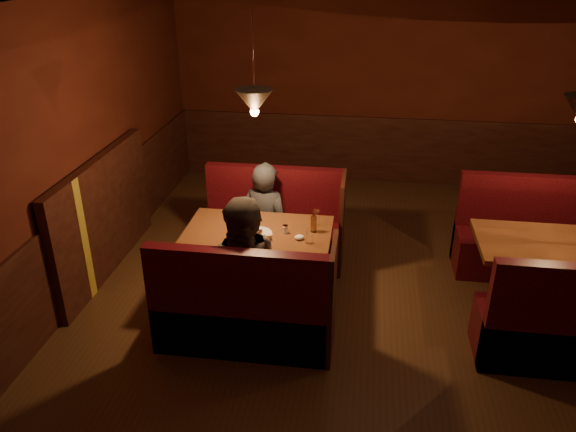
# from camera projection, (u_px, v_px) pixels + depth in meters

# --- Properties ---
(room) EXTENTS (6.02, 7.02, 2.92)m
(room) POSITION_uv_depth(u_px,v_px,m) (349.00, 211.00, 5.24)
(room) COLOR brown
(room) RESTS_ON ground
(main_table) EXTENTS (1.44, 0.87, 1.01)m
(main_table) POSITION_uv_depth(u_px,v_px,m) (260.00, 246.00, 5.57)
(main_table) COLOR #502B0D
(main_table) RESTS_ON ground
(main_bench_far) EXTENTS (1.58, 0.56, 1.08)m
(main_bench_far) POSITION_uv_depth(u_px,v_px,m) (275.00, 232.00, 6.41)
(main_bench_far) COLOR black
(main_bench_far) RESTS_ON ground
(main_bench_near) EXTENTS (1.58, 0.56, 1.08)m
(main_bench_near) POSITION_uv_depth(u_px,v_px,m) (245.00, 316.00, 4.95)
(main_bench_near) COLOR black
(main_bench_near) RESTS_ON ground
(second_table) EXTENTS (1.36, 0.87, 0.77)m
(second_table) POSITION_uv_depth(u_px,v_px,m) (547.00, 261.00, 5.36)
(second_table) COLOR #502B0D
(second_table) RESTS_ON ground
(second_bench_far) EXTENTS (1.50, 0.56, 1.07)m
(second_bench_far) POSITION_uv_depth(u_px,v_px,m) (526.00, 242.00, 6.18)
(second_bench_far) COLOR black
(second_bench_far) RESTS_ON ground
(second_bench_near) EXTENTS (1.50, 0.56, 1.07)m
(second_bench_near) POSITION_uv_depth(u_px,v_px,m) (572.00, 333.00, 4.73)
(second_bench_near) COLOR black
(second_bench_near) RESTS_ON ground
(diner_a) EXTENTS (0.66, 0.52, 1.57)m
(diner_a) POSITION_uv_depth(u_px,v_px,m) (265.00, 200.00, 6.11)
(diner_a) COLOR #343439
(diner_a) RESTS_ON ground
(diner_b) EXTENTS (0.86, 0.69, 1.70)m
(diner_b) POSITION_uv_depth(u_px,v_px,m) (248.00, 253.00, 4.93)
(diner_b) COLOR #392F2A
(diner_b) RESTS_ON ground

